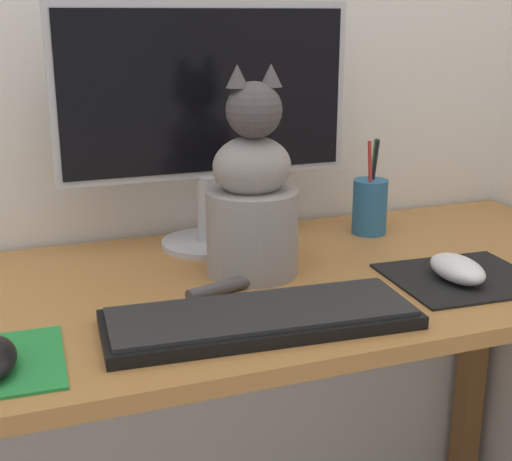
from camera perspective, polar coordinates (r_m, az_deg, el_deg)
desk at (r=1.18m, az=-1.02°, el=-9.17°), size 1.41×0.58×0.76m
monitor at (r=1.26m, az=-4.13°, el=9.68°), size 0.52×0.17×0.43m
keyboard at (r=0.98m, az=0.37°, el=-7.00°), size 0.44×0.18×0.02m
mousepad_right at (r=1.19m, az=16.18°, el=-3.67°), size 0.24×0.21×0.00m
computer_mouse_right at (r=1.17m, az=15.80°, el=-2.96°), size 0.07×0.11×0.04m
cat at (r=1.13m, az=-0.31°, el=2.49°), size 0.21×0.18×0.34m
pen_cup at (r=1.39m, az=9.09°, el=2.03°), size 0.07×0.07×0.18m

